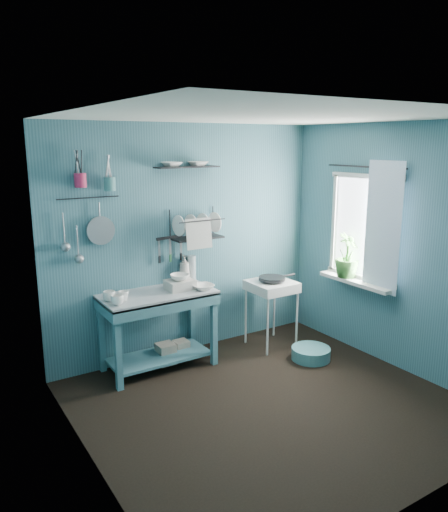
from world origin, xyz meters
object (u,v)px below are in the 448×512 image
utensil_cup_magenta (80,180)px  storage_tin_small (181,349)px  frying_pan (272,278)px  hotplate_stand (271,314)px  work_counter (158,331)px  mug_left (117,300)px  mug_right (109,296)px  water_bottle (192,268)px  mug_mid (124,296)px  wash_tub (180,285)px  utensil_cup_teal (110,184)px  storage_tin_large (166,354)px  floor_basin (311,353)px  soap_bottle (184,269)px  colander (101,230)px  dish_rack (197,224)px  potted_plant (347,255)px

utensil_cup_magenta → storage_tin_small: 2.09m
frying_pan → hotplate_stand: bearing=0.0°
work_counter → mug_left: mug_left is taller
mug_right → water_bottle: (1.02, 0.22, 0.09)m
mug_mid → mug_left: bearing=-135.0°
mug_right → utensil_cup_magenta: 1.12m
water_bottle → storage_tin_small: 0.89m
wash_tub → mug_mid: bearing=-176.4°
wash_tub → utensil_cup_teal: utensil_cup_teal is taller
storage_tin_large → mug_right: bearing=-175.2°
wash_tub → storage_tin_large: (-0.15, 0.07, -0.75)m
storage_tin_large → floor_basin: 1.57m
mug_right → soap_bottle: bearing=12.3°
work_counter → utensil_cup_magenta: utensil_cup_magenta is taller
colander → storage_tin_large: 1.48m
water_bottle → dish_rack: dish_rack is taller
storage_tin_large → storage_tin_small: bearing=8.5°
potted_plant → mug_right: bearing=165.9°
storage_tin_large → water_bottle: bearing=22.0°
hotplate_stand → water_bottle: bearing=167.2°
work_counter → mug_left: (-0.48, -0.16, 0.46)m
soap_bottle → floor_basin: size_ratio=0.71×
water_bottle → frying_pan: (0.83, -0.37, -0.15)m
storage_tin_small → soap_bottle: bearing=45.0°
dish_rack → potted_plant: 1.70m
water_bottle → utensil_cup_magenta: bearing=-178.6°
utensil_cup_teal → storage_tin_large: utensil_cup_teal is taller
wash_tub → colander: (-0.73, 0.24, 0.60)m
wash_tub → water_bottle: bearing=41.6°
hotplate_stand → frying_pan: 0.42m
floor_basin → wash_tub: bearing=151.0°
storage_tin_small → utensil_cup_teal: bearing=170.6°
mug_right → wash_tub: wash_tub is taller
utensil_cup_magenta → potted_plant: size_ratio=0.26×
utensil_cup_magenta → frying_pan: bearing=-9.7°
utensil_cup_magenta → potted_plant: 2.93m
mug_right → wash_tub: bearing=-1.5°
hotplate_stand → storage_tin_large: bearing=-177.8°
frying_pan → storage_tin_small: (-1.05, 0.23, -0.70)m
wash_tub → utensil_cup_teal: (-0.62, 0.21, 1.05)m
wash_tub → frying_pan: bearing=-6.7°
floor_basin → mug_mid: bearing=161.0°
mug_mid → storage_tin_small: (0.68, 0.14, -0.76)m
mug_left → dish_rack: dish_rack is taller
soap_bottle → storage_tin_large: soap_bottle is taller
utensil_cup_teal → colander: bearing=163.7°
frying_pan → potted_plant: (0.67, -0.48, 0.28)m
frying_pan → storage_tin_large: (-1.25, 0.20, -0.69)m
colander → mug_right: bearing=-96.4°
wash_tub → mug_right: bearing=178.5°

